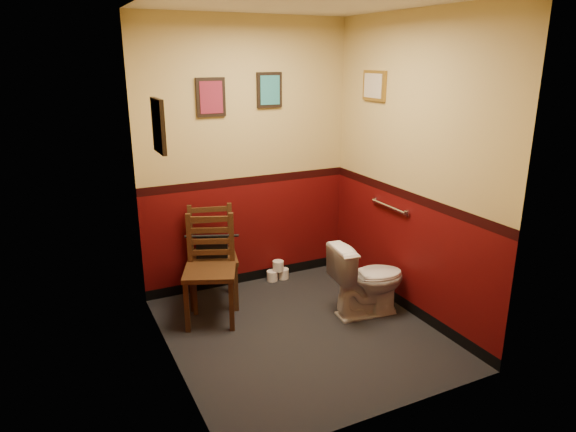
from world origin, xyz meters
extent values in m
cube|color=black|center=(0.00, 0.00, 0.00)|extent=(2.20, 2.40, 0.00)
cube|color=silver|center=(0.00, 0.00, 2.70)|extent=(2.20, 2.40, 0.00)
cube|color=#4A0708|center=(0.00, 1.20, 1.35)|extent=(2.20, 0.00, 2.70)
cube|color=#4A0708|center=(0.00, -1.20, 1.35)|extent=(2.20, 0.00, 2.70)
cube|color=#4A0708|center=(-1.10, 0.00, 1.35)|extent=(0.00, 2.40, 2.70)
cube|color=#4A0708|center=(1.10, 0.00, 1.35)|extent=(0.00, 2.40, 2.70)
cylinder|color=silver|center=(1.07, 0.25, 0.95)|extent=(0.03, 0.50, 0.03)
cylinder|color=silver|center=(1.09, 0.00, 0.95)|extent=(0.02, 0.06, 0.06)
cylinder|color=silver|center=(1.09, 0.50, 0.95)|extent=(0.02, 0.06, 0.06)
cube|color=black|center=(-0.35, 1.18, 1.95)|extent=(0.28, 0.03, 0.36)
cube|color=maroon|center=(-0.35, 1.17, 1.95)|extent=(0.22, 0.01, 0.30)
cube|color=black|center=(0.25, 1.18, 2.00)|extent=(0.26, 0.03, 0.34)
cube|color=teal|center=(0.25, 1.17, 2.00)|extent=(0.20, 0.01, 0.28)
cube|color=black|center=(-1.08, 0.10, 1.85)|extent=(0.03, 0.30, 0.38)
cube|color=#BFB196|center=(-1.07, 0.10, 1.85)|extent=(0.01, 0.24, 0.31)
cube|color=olive|center=(1.08, 0.60, 2.05)|extent=(0.03, 0.34, 0.28)
cube|color=#BFB196|center=(1.07, 0.60, 2.05)|extent=(0.01, 0.28, 0.22)
imported|color=white|center=(0.72, 0.04, 0.35)|extent=(0.74, 0.47, 0.69)
cylinder|color=silver|center=(0.88, -0.01, 0.06)|extent=(0.11, 0.11, 0.11)
cylinder|color=silver|center=(0.88, -0.01, 0.24)|extent=(0.01, 0.01, 0.32)
cube|color=#492B15|center=(-0.63, 0.55, 0.48)|extent=(0.59, 0.59, 0.04)
cube|color=#492B15|center=(-0.88, 0.45, 0.24)|extent=(0.06, 0.06, 0.48)
cube|color=#492B15|center=(-0.73, 0.80, 0.24)|extent=(0.06, 0.06, 0.48)
cube|color=#492B15|center=(-0.52, 0.30, 0.24)|extent=(0.06, 0.06, 0.48)
cube|color=#492B15|center=(-0.38, 0.65, 0.24)|extent=(0.06, 0.06, 0.48)
cube|color=#492B15|center=(-0.73, 0.81, 0.72)|extent=(0.05, 0.05, 0.48)
cube|color=#492B15|center=(-0.37, 0.66, 0.72)|extent=(0.05, 0.05, 0.48)
cube|color=#492B15|center=(-0.55, 0.73, 0.59)|extent=(0.35, 0.16, 0.05)
cube|color=#492B15|center=(-0.55, 0.73, 0.70)|extent=(0.35, 0.16, 0.05)
cube|color=#492B15|center=(-0.55, 0.73, 0.80)|extent=(0.35, 0.16, 0.05)
cube|color=#492B15|center=(-0.55, 0.73, 0.91)|extent=(0.35, 0.16, 0.05)
cube|color=#492B15|center=(-0.50, 0.86, 0.48)|extent=(0.54, 0.54, 0.04)
cube|color=#492B15|center=(-0.73, 0.72, 0.24)|extent=(0.05, 0.05, 0.48)
cube|color=#492B15|center=(-0.64, 1.10, 0.24)|extent=(0.05, 0.05, 0.48)
cube|color=#492B15|center=(-0.36, 0.63, 0.24)|extent=(0.05, 0.05, 0.48)
cube|color=#492B15|center=(-0.27, 1.00, 0.24)|extent=(0.05, 0.05, 0.48)
cube|color=#492B15|center=(-0.64, 1.10, 0.72)|extent=(0.05, 0.05, 0.48)
cube|color=#492B15|center=(-0.27, 1.01, 0.72)|extent=(0.05, 0.05, 0.48)
cube|color=#492B15|center=(-0.45, 1.05, 0.58)|extent=(0.36, 0.11, 0.05)
cube|color=#492B15|center=(-0.45, 1.05, 0.69)|extent=(0.36, 0.11, 0.05)
cube|color=#492B15|center=(-0.45, 1.05, 0.80)|extent=(0.36, 0.11, 0.05)
cube|color=#492B15|center=(-0.45, 1.05, 0.90)|extent=(0.36, 0.11, 0.05)
cube|color=black|center=(-0.50, 0.86, 0.59)|extent=(0.32, 0.24, 0.18)
cylinder|color=black|center=(-0.50, 0.86, 0.70)|extent=(0.24, 0.12, 0.03)
cylinder|color=silver|center=(0.23, 1.11, 0.05)|extent=(0.12, 0.12, 0.11)
cylinder|color=silver|center=(0.36, 1.11, 0.05)|extent=(0.12, 0.12, 0.11)
cylinder|color=silver|center=(0.29, 1.09, 0.16)|extent=(0.12, 0.12, 0.11)
camera|label=1|loc=(-1.85, -3.54, 2.31)|focal=32.00mm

